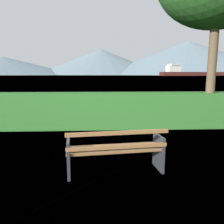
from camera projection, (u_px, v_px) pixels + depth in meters
name	position (u px, v px, depth m)	size (l,w,h in m)	color
ground_plane	(115.00, 171.00, 4.20)	(1400.00, 1400.00, 0.00)	#4C6B33
water_surface	(101.00, 76.00, 306.03)	(620.00, 620.00, 0.00)	#6B8EA3
park_bench	(116.00, 151.00, 4.07)	(1.84, 0.78, 0.87)	olive
hedge_row	(109.00, 110.00, 7.59)	(11.46, 0.90, 1.20)	#2D6B28
cargo_ship_large	(188.00, 72.00, 279.05)	(85.96, 27.87, 14.54)	#471E19
distant_hills	(130.00, 61.00, 549.48)	(836.75, 432.07, 82.03)	slate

